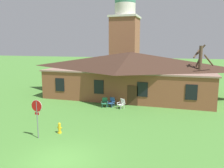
% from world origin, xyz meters
% --- Properties ---
extents(ground_plane, '(200.00, 200.00, 0.00)m').
position_xyz_m(ground_plane, '(0.00, 0.00, 0.00)').
color(ground_plane, '#477F33').
extents(brick_building, '(19.62, 10.40, 5.38)m').
position_xyz_m(brick_building, '(0.00, 17.45, 2.74)').
color(brick_building, brown).
rests_on(brick_building, ground).
extents(dome_tower, '(5.18, 5.18, 17.20)m').
position_xyz_m(dome_tower, '(-4.41, 32.13, 7.78)').
color(dome_tower, '#93563D').
rests_on(dome_tower, ground).
extents(stop_sign, '(0.81, 0.07, 2.65)m').
position_xyz_m(stop_sign, '(-2.97, 2.29, 1.88)').
color(stop_sign, slate).
rests_on(stop_sign, ground).
extents(lawn_chair_by_porch, '(0.73, 0.78, 0.96)m').
position_xyz_m(lawn_chair_by_porch, '(-1.22, 11.06, 0.50)').
color(lawn_chair_by_porch, '#28704C').
rests_on(lawn_chair_by_porch, ground).
extents(lawn_chair_near_door, '(0.73, 0.77, 0.96)m').
position_xyz_m(lawn_chair_near_door, '(-0.57, 11.33, 0.50)').
color(lawn_chair_near_door, '#2D5693').
rests_on(lawn_chair_near_door, ground).
extents(lawn_chair_left_end, '(0.82, 0.85, 0.96)m').
position_xyz_m(lawn_chair_left_end, '(0.55, 11.02, 0.50)').
color(lawn_chair_left_end, white).
rests_on(lawn_chair_left_end, ground).
extents(bare_tree_beside_building, '(2.14, 2.11, 6.29)m').
position_xyz_m(bare_tree_beside_building, '(7.93, 15.44, 3.39)').
color(bare_tree_beside_building, brown).
rests_on(bare_tree_beside_building, ground).
extents(fire_hydrant, '(0.36, 0.28, 0.79)m').
position_xyz_m(fire_hydrant, '(-2.03, 3.48, 0.38)').
color(fire_hydrant, gold).
rests_on(fire_hydrant, ground).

